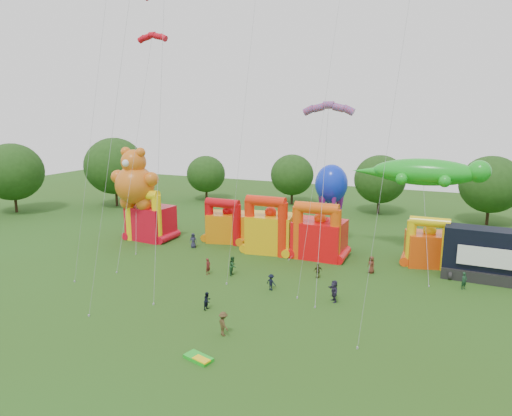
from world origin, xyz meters
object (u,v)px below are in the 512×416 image
at_px(stage_trailer, 488,255).
at_px(spectator_4, 318,271).
at_px(bouncy_castle_2, 270,230).
at_px(teddy_bear_kite, 135,197).
at_px(gecko_kite, 425,201).
at_px(spectator_0, 193,240).
at_px(octopus_kite, 320,212).
at_px(bouncy_castle_0, 149,220).

distance_m(stage_trailer, spectator_4, 16.78).
xyz_separation_m(bouncy_castle_2, spectator_4, (7.76, -6.48, -1.86)).
xyz_separation_m(teddy_bear_kite, gecko_kite, (33.88, 6.16, 0.96)).
bearing_deg(bouncy_castle_2, stage_trailer, -0.76).
distance_m(stage_trailer, spectator_0, 32.55).
bearing_deg(teddy_bear_kite, octopus_kite, 16.56).
relative_size(teddy_bear_kite, gecko_kite, 0.82).
bearing_deg(bouncy_castle_0, gecko_kite, 7.01).
xyz_separation_m(bouncy_castle_2, gecko_kite, (16.93, 3.08, 4.28)).
bearing_deg(octopus_kite, stage_trailer, -11.85).
relative_size(bouncy_castle_0, spectator_0, 3.69).
bearing_deg(octopus_kite, teddy_bear_kite, -163.44).
height_order(stage_trailer, spectator_4, stage_trailer).
bearing_deg(gecko_kite, stage_trailer, -28.16).
xyz_separation_m(stage_trailer, gecko_kite, (-6.34, 3.39, 4.39)).
height_order(gecko_kite, octopus_kite, gecko_kite).
distance_m(bouncy_castle_2, stage_trailer, 23.27).
distance_m(bouncy_castle_0, spectator_0, 7.56).
bearing_deg(bouncy_castle_2, gecko_kite, 10.32).
distance_m(gecko_kite, spectator_0, 27.32).
height_order(bouncy_castle_2, spectator_4, bouncy_castle_2).
height_order(bouncy_castle_2, teddy_bear_kite, teddy_bear_kite).
distance_m(gecko_kite, spectator_4, 14.60).
relative_size(bouncy_castle_0, octopus_kite, 0.66).
height_order(bouncy_castle_0, stage_trailer, bouncy_castle_0).
relative_size(spectator_0, spectator_4, 1.19).
xyz_separation_m(stage_trailer, teddy_bear_kite, (-40.21, -2.76, 3.43)).
bearing_deg(bouncy_castle_0, stage_trailer, 1.03).
height_order(gecko_kite, spectator_0, gecko_kite).
relative_size(stage_trailer, teddy_bear_kite, 0.68).
relative_size(bouncy_castle_0, teddy_bear_kite, 0.56).
height_order(bouncy_castle_0, spectator_4, bouncy_castle_0).
bearing_deg(teddy_bear_kite, stage_trailer, 3.93).
distance_m(bouncy_castle_0, bouncy_castle_2, 16.49).
relative_size(teddy_bear_kite, spectator_0, 6.62).
xyz_separation_m(stage_trailer, octopus_kite, (-18.12, 3.80, 2.06)).
xyz_separation_m(bouncy_castle_0, spectator_4, (24.22, -5.46, -1.80)).
distance_m(bouncy_castle_2, gecko_kite, 17.73).
distance_m(teddy_bear_kite, spectator_0, 9.29).
bearing_deg(gecko_kite, bouncy_castle_0, -172.99).
relative_size(bouncy_castle_2, stage_trailer, 0.84).
relative_size(octopus_kite, spectator_0, 5.55).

